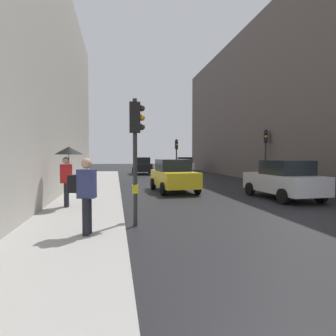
# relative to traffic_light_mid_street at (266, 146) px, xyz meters

# --- Properties ---
(ground_plane) EXTENTS (120.00, 120.00, 0.00)m
(ground_plane) POSITION_rel_traffic_light_mid_street_xyz_m (-4.97, -11.38, -2.63)
(ground_plane) COLOR black
(sidewalk_kerb) EXTENTS (2.71, 40.00, 0.16)m
(sidewalk_kerb) POSITION_rel_traffic_light_mid_street_xyz_m (-11.60, -5.38, -2.55)
(sidewalk_kerb) COLOR #A8A5A0
(sidewalk_kerb) RESTS_ON ground
(building_facade_right) EXTENTS (12.00, 33.34, 12.76)m
(building_facade_right) POSITION_rel_traffic_light_mid_street_xyz_m (6.31, 4.87, 3.75)
(building_facade_right) COLOR #5B514C
(building_facade_right) RESTS_ON ground
(traffic_light_mid_street) EXTENTS (0.34, 0.45, 3.82)m
(traffic_light_mid_street) POSITION_rel_traffic_light_mid_street_xyz_m (0.00, 0.00, 0.00)
(traffic_light_mid_street) COLOR #2D2D2D
(traffic_light_mid_street) RESTS_ON ground
(traffic_light_far_median) EXTENTS (0.24, 0.43, 3.48)m
(traffic_light_far_median) POSITION_rel_traffic_light_mid_street_xyz_m (-4.95, 7.21, -0.23)
(traffic_light_far_median) COLOR #2D2D2D
(traffic_light_far_median) RESTS_ON ground
(traffic_light_near_left) EXTENTS (0.44, 0.25, 3.56)m
(traffic_light_near_left) POSITION_rel_traffic_light_mid_street_xyz_m (-9.92, -11.13, -0.17)
(traffic_light_near_left) COLOR #2D2D2D
(traffic_light_near_left) RESTS_ON ground
(car_yellow_taxi) EXTENTS (2.23, 4.31, 1.76)m
(car_yellow_taxi) POSITION_rel_traffic_light_mid_street_xyz_m (-7.34, -3.50, -1.75)
(car_yellow_taxi) COLOR yellow
(car_yellow_taxi) RESTS_ON ground
(car_white_compact) EXTENTS (2.27, 4.33, 1.76)m
(car_white_compact) POSITION_rel_traffic_light_mid_street_xyz_m (-2.72, 13.78, -1.75)
(car_white_compact) COLOR silver
(car_white_compact) RESTS_ON ground
(car_silver_hatchback) EXTENTS (2.19, 4.29, 1.76)m
(car_silver_hatchback) POSITION_rel_traffic_light_mid_street_xyz_m (-2.95, -7.14, -1.75)
(car_silver_hatchback) COLOR #BCBCC1
(car_silver_hatchback) RESTS_ON ground
(car_dark_suv) EXTENTS (2.10, 4.24, 1.76)m
(car_dark_suv) POSITION_rel_traffic_light_mid_street_xyz_m (-7.73, 11.72, -1.75)
(car_dark_suv) COLOR black
(car_dark_suv) RESTS_ON ground
(pedestrian_with_umbrella) EXTENTS (1.00, 1.00, 2.14)m
(pedestrian_with_umbrella) POSITION_rel_traffic_light_mid_street_xyz_m (-12.14, -8.47, -0.79)
(pedestrian_with_umbrella) COLOR black
(pedestrian_with_umbrella) RESTS_ON sidewalk_kerb
(pedestrian_with_grey_backpack) EXTENTS (0.64, 0.40, 1.77)m
(pedestrian_with_grey_backpack) POSITION_rel_traffic_light_mid_street_xyz_m (-11.18, -12.39, -1.47)
(pedestrian_with_grey_backpack) COLOR black
(pedestrian_with_grey_backpack) RESTS_ON sidewalk_kerb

